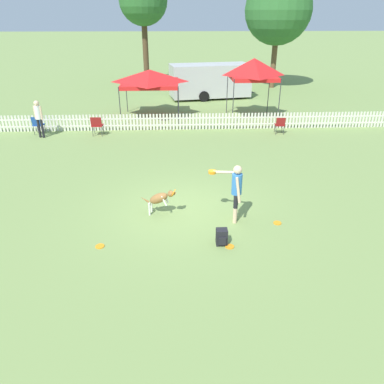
% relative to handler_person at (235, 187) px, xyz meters
% --- Properties ---
extents(ground_plane, '(240.00, 240.00, 0.00)m').
position_rel_handler_person_xyz_m(ground_plane, '(-1.35, 0.72, -1.05)').
color(ground_plane, olive).
extents(handler_person, '(0.91, 0.82, 1.68)m').
position_rel_handler_person_xyz_m(handler_person, '(0.00, 0.00, 0.00)').
color(handler_person, beige).
rests_on(handler_person, ground_plane).
extents(leaping_dog, '(1.08, 0.44, 0.84)m').
position_rel_handler_person_xyz_m(leaping_dog, '(-2.08, 0.47, -0.53)').
color(leaping_dog, olive).
rests_on(leaping_dog, ground_plane).
extents(frisbee_near_handler, '(0.22, 0.22, 0.02)m').
position_rel_handler_person_xyz_m(frisbee_near_handler, '(-3.55, -1.15, -1.04)').
color(frisbee_near_handler, orange).
rests_on(frisbee_near_handler, ground_plane).
extents(frisbee_near_dog, '(0.22, 0.22, 0.02)m').
position_rel_handler_person_xyz_m(frisbee_near_dog, '(1.21, -0.21, -1.04)').
color(frisbee_near_dog, orange).
rests_on(frisbee_near_dog, ground_plane).
extents(frisbee_midfield, '(0.22, 0.22, 0.02)m').
position_rel_handler_person_xyz_m(frisbee_midfield, '(-0.29, -1.31, -1.04)').
color(frisbee_midfield, orange).
rests_on(frisbee_midfield, ground_plane).
extents(backpack_on_grass, '(0.28, 0.28, 0.43)m').
position_rel_handler_person_xyz_m(backpack_on_grass, '(-0.48, -1.18, -0.84)').
color(backpack_on_grass, black).
rests_on(backpack_on_grass, ground_plane).
extents(picket_fence, '(22.82, 0.04, 0.81)m').
position_rel_handler_person_xyz_m(picket_fence, '(-1.35, 9.24, -0.65)').
color(picket_fence, silver).
rests_on(picket_fence, ground_plane).
extents(folding_chair_blue_left, '(0.49, 0.51, 0.89)m').
position_rel_handler_person_xyz_m(folding_chair_blue_left, '(-8.16, 8.68, -0.52)').
color(folding_chair_blue_left, '#333338').
rests_on(folding_chair_blue_left, ground_plane).
extents(folding_chair_center, '(0.46, 0.48, 0.83)m').
position_rel_handler_person_xyz_m(folding_chair_center, '(3.44, 8.26, -0.56)').
color(folding_chair_center, '#333338').
rests_on(folding_chair_center, ground_plane).
extents(folding_chair_green_right, '(0.52, 0.54, 0.92)m').
position_rel_handler_person_xyz_m(folding_chair_green_right, '(-5.30, 8.38, -0.50)').
color(folding_chair_green_right, '#333338').
rests_on(folding_chair_green_right, ground_plane).
extents(canopy_tent_main, '(3.05, 3.05, 2.59)m').
position_rel_handler_person_xyz_m(canopy_tent_main, '(-2.91, 11.70, 1.12)').
color(canopy_tent_main, '#333338').
rests_on(canopy_tent_main, ground_plane).
extents(canopy_tent_secondary, '(2.46, 2.46, 3.17)m').
position_rel_handler_person_xyz_m(canopy_tent_secondary, '(2.64, 11.42, 1.58)').
color(canopy_tent_secondary, '#333338').
rests_on(canopy_tent_secondary, ground_plane).
extents(spectator_standing, '(0.40, 0.27, 1.73)m').
position_rel_handler_person_xyz_m(spectator_standing, '(-7.89, 8.21, 0.00)').
color(spectator_standing, black).
rests_on(spectator_standing, ground_plane).
extents(equipment_trailer, '(6.20, 2.97, 2.23)m').
position_rel_handler_person_xyz_m(equipment_trailer, '(0.81, 16.92, 0.13)').
color(equipment_trailer, '#B7B7B7').
rests_on(equipment_trailer, ground_plane).
extents(tree_left_grove, '(4.86, 4.86, 7.93)m').
position_rel_handler_person_xyz_m(tree_left_grove, '(6.05, 20.75, 4.43)').
color(tree_left_grove, brown).
rests_on(tree_left_grove, ground_plane).
extents(tree_right_grove, '(3.64, 3.64, 8.01)m').
position_rel_handler_person_xyz_m(tree_right_grove, '(-3.81, 22.30, 5.06)').
color(tree_right_grove, '#4C3823').
rests_on(tree_right_grove, ground_plane).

